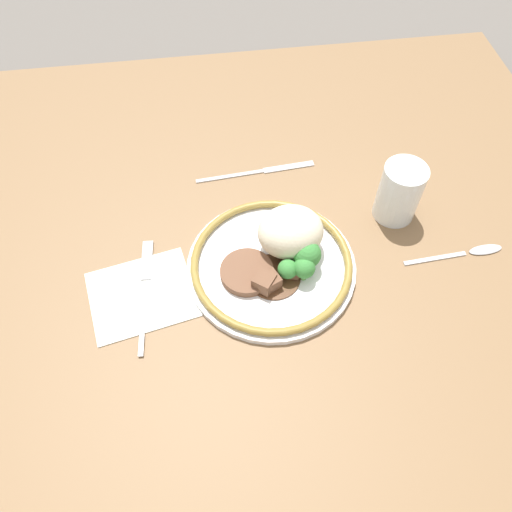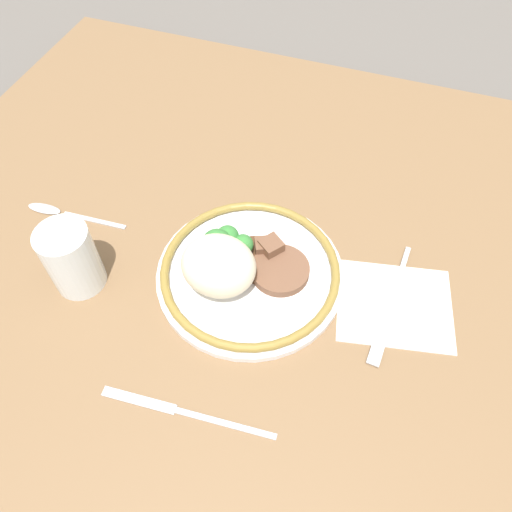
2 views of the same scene
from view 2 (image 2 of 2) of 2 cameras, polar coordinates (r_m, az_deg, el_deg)
name	(u,v)px [view 2 (image 2 of 2)]	position (r m, az deg, el deg)	size (l,w,h in m)	color
ground_plane	(245,301)	(0.70, -1.21, -5.13)	(8.00, 8.00, 0.00)	#5B5651
dining_table	(245,295)	(0.69, -1.23, -4.44)	(1.15, 1.09, 0.03)	brown
napkin	(394,305)	(0.69, 15.54, -5.39)	(0.17, 0.15, 0.00)	silver
plate	(241,268)	(0.67, -1.70, -1.36)	(0.26, 0.26, 0.09)	white
juice_glass	(73,262)	(0.69, -20.18, -0.61)	(0.07, 0.07, 0.10)	yellow
fork	(388,314)	(0.68, 14.86, -6.39)	(0.02, 0.20, 0.00)	#B7B7BC
knife	(181,411)	(0.61, -8.60, -17.16)	(0.21, 0.03, 0.00)	#B7B7BC
spoon	(57,212)	(0.82, -21.82, 4.74)	(0.16, 0.02, 0.01)	#B7B7BC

